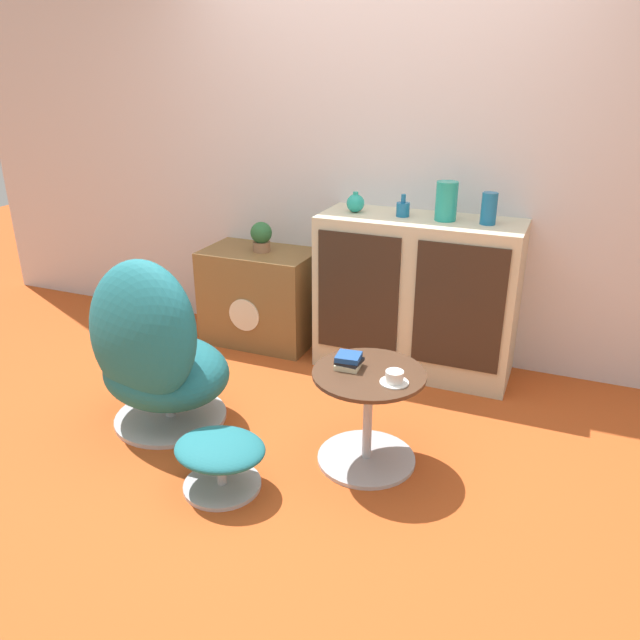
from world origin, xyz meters
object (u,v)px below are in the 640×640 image
at_px(sideboard, 416,296).
at_px(vase_inner_left, 403,209).
at_px(vase_leftmost, 355,203).
at_px(potted_plant, 261,236).
at_px(tv_console, 260,296).
at_px(egg_chair, 154,353).
at_px(vase_inner_right, 446,201).
at_px(vase_rightmost, 489,209).
at_px(teacup, 394,378).
at_px(ottoman, 220,455).
at_px(book_stack, 349,361).
at_px(coffee_table, 367,416).

bearing_deg(sideboard, vase_inner_left, 178.02).
relative_size(vase_leftmost, potted_plant, 0.63).
distance_m(tv_console, egg_chair, 1.20).
height_order(vase_inner_right, potted_plant, vase_inner_right).
bearing_deg(potted_plant, vase_rightmost, -0.04).
height_order(vase_inner_right, teacup, vase_inner_right).
bearing_deg(vase_leftmost, egg_chair, -118.88).
height_order(ottoman, vase_inner_left, vase_inner_left).
bearing_deg(vase_inner_right, book_stack, -99.92).
bearing_deg(book_stack, tv_console, 134.02).
height_order(coffee_table, book_stack, book_stack).
bearing_deg(teacup, coffee_table, 159.07).
relative_size(ottoman, vase_rightmost, 2.39).
xyz_separation_m(sideboard, coffee_table, (0.06, -1.08, -0.23)).
bearing_deg(egg_chair, vase_inner_left, 51.35).
bearing_deg(vase_leftmost, tv_console, 179.96).
bearing_deg(vase_rightmost, ottoman, -119.44).
xyz_separation_m(vase_leftmost, vase_inner_right, (0.55, 0.00, 0.06)).
distance_m(sideboard, vase_leftmost, 0.67).
height_order(ottoman, coffee_table, coffee_table).
distance_m(vase_leftmost, potted_plant, 0.70).
bearing_deg(egg_chair, coffee_table, 5.45).
distance_m(tv_console, coffee_table, 1.57).
relative_size(vase_inner_right, vase_rightmost, 1.25).
height_order(sideboard, potted_plant, sideboard).
height_order(sideboard, vase_rightmost, vase_rightmost).
distance_m(potted_plant, book_stack, 1.49).
height_order(vase_inner_left, vase_inner_right, vase_inner_right).
bearing_deg(egg_chair, tv_console, 90.83).
height_order(sideboard, teacup, sideboard).
bearing_deg(potted_plant, vase_leftmost, -0.09).
xyz_separation_m(tv_console, vase_inner_right, (1.22, -0.00, 0.75)).
distance_m(sideboard, vase_inner_right, 0.61).
relative_size(vase_leftmost, vase_inner_right, 0.56).
relative_size(potted_plant, book_stack, 1.59).
bearing_deg(vase_inner_left, vase_rightmost, 0.00).
bearing_deg(sideboard, egg_chair, -131.88).
bearing_deg(coffee_table, tv_console, 136.41).
distance_m(tv_console, potted_plant, 0.43).
bearing_deg(coffee_table, vase_inner_right, 85.70).
bearing_deg(vase_leftmost, coffee_table, -66.79).
distance_m(egg_chair, book_stack, 1.03).
height_order(vase_inner_right, vase_rightmost, vase_inner_right).
height_order(egg_chair, vase_inner_left, vase_inner_left).
xyz_separation_m(sideboard, potted_plant, (-1.06, 0.00, 0.27)).
distance_m(coffee_table, potted_plant, 1.63).
xyz_separation_m(tv_console, vase_leftmost, (0.67, -0.00, 0.70)).
relative_size(vase_leftmost, vase_rightmost, 0.70).
relative_size(tv_console, vase_inner_right, 3.35).
xyz_separation_m(coffee_table, vase_inner_right, (0.08, 1.08, 0.82)).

